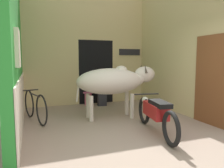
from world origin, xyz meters
The scene contains 9 objects.
ground_plane centered at (0.00, 0.00, 0.00)m, with size 30.00×30.00×0.00m, color gray.
wall_left_shopfront centered at (-2.18, 2.09, 1.97)m, with size 0.25×4.20×4.09m.
wall_back_with_doorway centered at (0.12, 4.46, 1.68)m, with size 4.18×0.93×4.09m.
wall_right_with_door centered at (2.18, 2.06, 2.01)m, with size 0.22×4.20×4.09m.
cow centered at (0.19, 2.14, 0.97)m, with size 2.19×0.82×1.42m.
motorcycle_near centered at (0.53, 0.66, 0.44)m, with size 0.60×2.05×0.76m.
bicycle centered at (-1.79, 2.52, 0.38)m, with size 0.58×1.66×0.75m.
shopkeeper_seated centered at (0.35, 3.80, 0.64)m, with size 0.41×0.34×1.21m.
plastic_stool centered at (-0.05, 3.98, 0.24)m, with size 0.34×0.34×0.44m.
Camera 1 is at (-1.88, -3.16, 1.52)m, focal length 35.00 mm.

